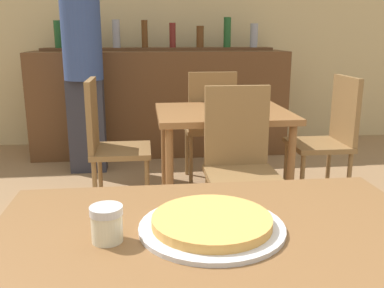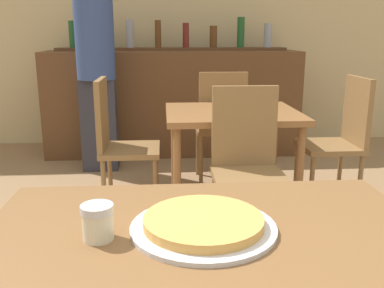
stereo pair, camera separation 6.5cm
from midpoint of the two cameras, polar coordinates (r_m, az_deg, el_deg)
The scene contains 12 objects.
wall_back at distance 4.98m, azimuth -5.07°, elevation 16.34°, with size 8.00×0.05×2.80m.
dining_table_near at distance 1.08m, azimuth 1.84°, elevation -16.69°, with size 1.14×0.83×0.75m.
dining_table_far at distance 2.97m, azimuth 3.48°, elevation 2.74°, with size 0.90×0.77×0.72m.
bar_counter at distance 4.52m, azimuth -4.65°, elevation 5.50°, with size 2.60×0.56×1.06m.
bar_back_shelf at distance 4.61m, azimuth -5.14°, elevation 13.31°, with size 2.39×0.24×0.34m.
chair_far_side_front at distance 2.47m, azimuth 5.62°, elevation -1.84°, with size 0.40×0.40×0.95m.
chair_far_side_back at distance 3.52m, azimuth 1.93°, elevation 3.15°, with size 0.40×0.40×0.95m.
chair_far_side_left at distance 2.96m, azimuth -11.72°, elevation 0.68°, with size 0.40×0.40×0.95m.
chair_far_side_right at distance 3.21m, azimuth 17.38°, elevation 1.41°, with size 0.40×0.40×0.95m.
pizza_tray at distance 1.09m, azimuth 0.93°, elevation -10.59°, with size 0.37×0.37×0.04m.
cheese_shaker at distance 1.05m, azimuth -13.06°, elevation -10.31°, with size 0.08×0.08×0.09m.
person_standing at distance 3.93m, azimuth -14.75°, elevation 9.99°, with size 0.34×0.34×1.76m.
Camera 1 is at (-0.17, -0.91, 1.23)m, focal length 40.00 mm.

